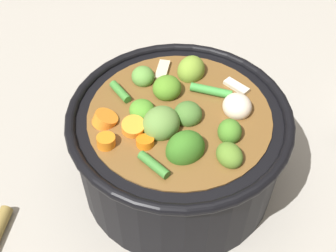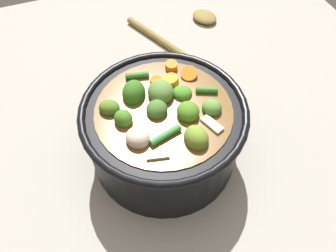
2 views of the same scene
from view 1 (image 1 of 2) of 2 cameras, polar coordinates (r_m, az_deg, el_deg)
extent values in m
plane|color=#9E998E|center=(0.55, 1.34, -6.81)|extent=(1.10, 1.10, 0.00)
cylinder|color=black|center=(0.50, 1.45, -3.00)|extent=(0.24, 0.24, 0.12)
torus|color=black|center=(0.46, 1.58, 1.54)|extent=(0.25, 0.25, 0.01)
cylinder|color=brown|center=(0.50, 1.46, -2.65)|extent=(0.21, 0.21, 0.11)
ellipsoid|color=#4D8E29|center=(0.46, -3.58, 2.17)|extent=(0.04, 0.04, 0.02)
ellipsoid|color=#567C2A|center=(0.42, 8.46, -4.01)|extent=(0.04, 0.04, 0.02)
ellipsoid|color=olive|center=(0.51, 3.20, 7.68)|extent=(0.04, 0.04, 0.03)
ellipsoid|color=#467D26|center=(0.44, 8.36, -0.95)|extent=(0.04, 0.04, 0.03)
ellipsoid|color=#46712E|center=(0.45, 2.99, 1.94)|extent=(0.04, 0.04, 0.03)
ellipsoid|color=#5A903C|center=(0.50, -3.46, 6.81)|extent=(0.04, 0.04, 0.02)
ellipsoid|color=#5E873D|center=(0.44, -0.94, 0.35)|extent=(0.04, 0.04, 0.04)
ellipsoid|color=#356E1F|center=(0.42, 2.39, -3.19)|extent=(0.05, 0.05, 0.04)
ellipsoid|color=#518624|center=(0.48, -0.15, 5.25)|extent=(0.03, 0.03, 0.03)
cylinder|color=orange|center=(0.44, -4.79, -0.36)|extent=(0.04, 0.04, 0.02)
cylinder|color=orange|center=(0.46, -8.67, 0.82)|extent=(0.04, 0.04, 0.02)
cylinder|color=orange|center=(0.43, -8.51, -2.31)|extent=(0.02, 0.02, 0.02)
cylinder|color=orange|center=(0.43, -3.16, -2.30)|extent=(0.03, 0.03, 0.01)
ellipsoid|color=beige|center=(0.47, 9.49, 2.68)|extent=(0.05, 0.05, 0.03)
cylinder|color=#3D913C|center=(0.48, 5.94, 4.86)|extent=(0.02, 0.05, 0.01)
cylinder|color=#3C7F31|center=(0.48, -6.59, 4.72)|extent=(0.02, 0.03, 0.01)
cylinder|color=#3B7B30|center=(0.41, -1.98, -5.35)|extent=(0.02, 0.04, 0.01)
cube|color=beige|center=(0.51, -0.76, 7.70)|extent=(0.04, 0.02, 0.01)
cube|color=beige|center=(0.49, 9.38, 5.40)|extent=(0.02, 0.03, 0.01)
camera|label=2|loc=(0.57, 39.38, 45.72)|focal=35.38mm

